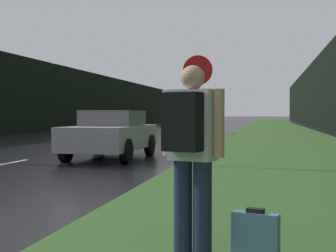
% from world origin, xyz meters
% --- Properties ---
extents(grass_verge, '(6.00, 240.00, 0.02)m').
position_xyz_m(grass_verge, '(7.42, 40.00, 0.01)').
color(grass_verge, '#386028').
rests_on(grass_verge, ground_plane).
extents(lane_stripe_c, '(0.12, 3.00, 0.01)m').
position_xyz_m(lane_stripe_c, '(0.00, 15.20, 0.00)').
color(lane_stripe_c, silver).
rests_on(lane_stripe_c, ground_plane).
extents(lane_stripe_d, '(0.12, 3.00, 0.01)m').
position_xyz_m(lane_stripe_d, '(0.00, 22.20, 0.00)').
color(lane_stripe_d, silver).
rests_on(lane_stripe_d, ground_plane).
extents(treeline_far_side, '(2.00, 140.00, 5.21)m').
position_xyz_m(treeline_far_side, '(-10.42, 50.00, 2.61)').
color(treeline_far_side, black).
rests_on(treeline_far_side, ground_plane).
extents(treeline_near_side, '(2.00, 140.00, 8.08)m').
position_xyz_m(treeline_near_side, '(13.42, 50.00, 4.04)').
color(treeline_near_side, black).
rests_on(treeline_near_side, ground_plane).
extents(stop_sign, '(0.74, 0.07, 2.74)m').
position_xyz_m(stop_sign, '(4.97, 9.05, 1.72)').
color(stop_sign, slate).
rests_on(stop_sign, ground_plane).
extents(hitchhiker_with_backpack, '(0.58, 0.49, 1.72)m').
position_xyz_m(hitchhiker_with_backpack, '(5.98, 1.67, 0.99)').
color(hitchhiker_with_backpack, '#1E2847').
rests_on(hitchhiker_with_backpack, ground_plane).
extents(suitcase, '(0.44, 0.23, 0.44)m').
position_xyz_m(suitcase, '(6.54, 1.86, 0.20)').
color(suitcase, teal).
rests_on(suitcase, ground_plane).
extents(car_passing_near, '(1.90, 4.03, 1.40)m').
position_xyz_m(car_passing_near, '(2.21, 10.57, 0.72)').
color(car_passing_near, '#9E9EA3').
rests_on(car_passing_near, ground_plane).
extents(car_passing_far, '(1.97, 4.61, 1.38)m').
position_xyz_m(car_passing_far, '(2.21, 28.89, 0.71)').
color(car_passing_far, '#2D3856').
rests_on(car_passing_far, ground_plane).
extents(car_oncoming, '(1.94, 4.50, 1.36)m').
position_xyz_m(car_oncoming, '(-2.21, 48.73, 0.72)').
color(car_oncoming, '#9E9EA3').
rests_on(car_oncoming, ground_plane).
extents(delivery_truck, '(2.41, 7.56, 3.72)m').
position_xyz_m(delivery_truck, '(-2.21, 69.70, 1.93)').
color(delivery_truck, gray).
rests_on(delivery_truck, ground_plane).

